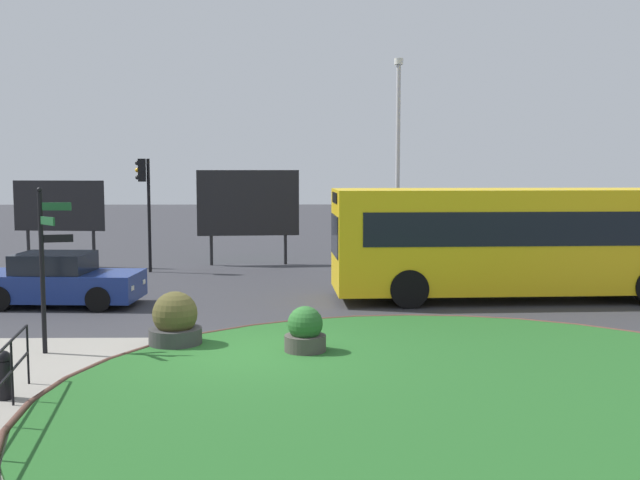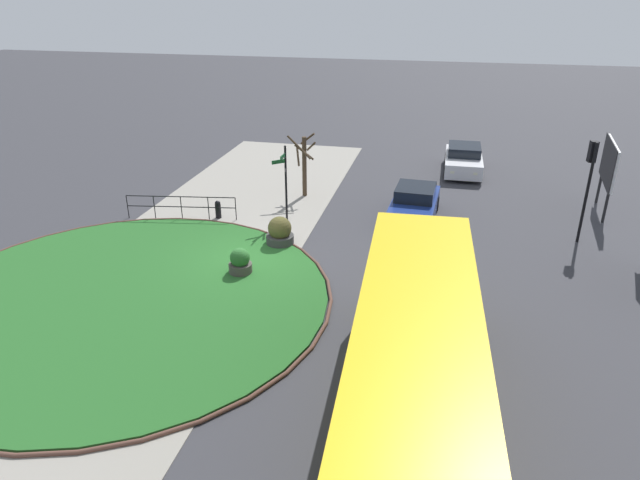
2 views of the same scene
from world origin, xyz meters
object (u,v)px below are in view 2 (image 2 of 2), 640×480
at_px(signpost_directional, 285,179).
at_px(bollard_foreground, 218,209).
at_px(bus_yellow, 416,358).
at_px(car_far_lane, 463,160).
at_px(street_tree_bare, 304,162).
at_px(traffic_light_near, 590,169).
at_px(planter_near_signpost, 240,263).
at_px(billboard_left, 609,164).
at_px(car_near_lane, 414,204).
at_px(planter_kerbside, 280,233).

xyz_separation_m(signpost_directional, bollard_foreground, (0.32, -2.88, -1.46)).
xyz_separation_m(bus_yellow, car_far_lane, (-19.39, 1.19, -0.96)).
xyz_separation_m(bollard_foreground, street_tree_bare, (-3.45, 2.89, 1.26)).
bearing_deg(traffic_light_near, street_tree_bare, 67.41).
distance_m(car_far_lane, planter_near_signpost, 15.50).
height_order(signpost_directional, bollard_foreground, signpost_directional).
relative_size(bus_yellow, street_tree_bare, 3.43).
height_order(bus_yellow, car_far_lane, bus_yellow).
bearing_deg(traffic_light_near, bus_yellow, 144.04).
distance_m(car_far_lane, traffic_light_near, 9.38).
bearing_deg(street_tree_bare, billboard_left, 93.88).
xyz_separation_m(signpost_directional, car_near_lane, (-1.48, 5.18, -1.22)).
distance_m(bollard_foreground, planter_near_signpost, 5.36).
relative_size(bus_yellow, car_near_lane, 2.44).
bearing_deg(signpost_directional, bollard_foreground, -83.70).
relative_size(traffic_light_near, planter_kerbside, 3.40).
height_order(signpost_directional, bus_yellow, signpost_directional).
height_order(car_near_lane, planter_kerbside, car_near_lane).
relative_size(bollard_foreground, car_near_lane, 0.19).
bearing_deg(planter_kerbside, traffic_light_near, 105.04).
bearing_deg(planter_near_signpost, car_far_lane, 151.41).
height_order(signpost_directional, planter_near_signpost, signpost_directional).
distance_m(signpost_directional, traffic_light_near, 11.56).
height_order(car_far_lane, planter_kerbside, car_far_lane).
distance_m(traffic_light_near, street_tree_bare, 11.83).
relative_size(traffic_light_near, planter_near_signpost, 4.05).
relative_size(bollard_foreground, traffic_light_near, 0.20).
xyz_separation_m(bus_yellow, street_tree_bare, (-13.86, -6.03, 0.03)).
xyz_separation_m(car_far_lane, planter_near_signpost, (13.61, -7.42, -0.23)).
relative_size(car_near_lane, planter_kerbside, 3.63).
xyz_separation_m(bollard_foreground, car_far_lane, (-8.98, 10.10, 0.26)).
distance_m(car_far_lane, billboard_left, 7.57).
bearing_deg(street_tree_bare, planter_kerbside, 4.53).
height_order(planter_near_signpost, street_tree_bare, street_tree_bare).
distance_m(billboard_left, planter_kerbside, 14.20).
bearing_deg(car_far_lane, signpost_directional, -40.23).
height_order(traffic_light_near, billboard_left, traffic_light_near).
distance_m(car_far_lane, street_tree_bare, 9.14).
distance_m(billboard_left, planter_near_signpost, 16.07).
distance_m(planter_near_signpost, street_tree_bare, 8.19).
bearing_deg(car_far_lane, planter_near_signpost, -29.00).
distance_m(bus_yellow, traffic_light_near, 12.64).
height_order(car_near_lane, planter_near_signpost, car_near_lane).
bearing_deg(street_tree_bare, car_far_lane, 127.43).
height_order(bollard_foreground, planter_kerbside, planter_kerbside).
distance_m(bus_yellow, billboard_left, 16.32).
distance_m(bus_yellow, street_tree_bare, 15.12).
bearing_deg(car_near_lane, bus_yellow, 6.84).
bearing_deg(planter_near_signpost, traffic_light_near, 115.41).
bearing_deg(signpost_directional, planter_kerbside, 10.47).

